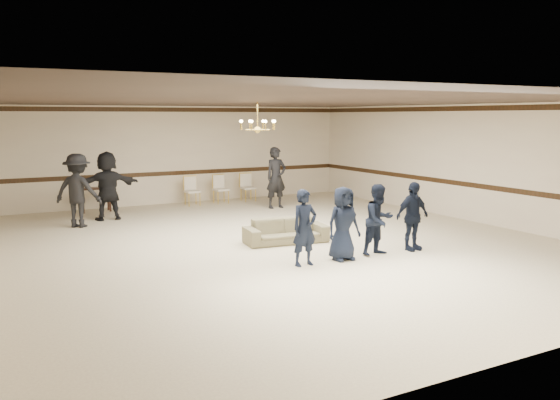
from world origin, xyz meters
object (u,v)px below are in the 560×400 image
Objects in this scene: boy_b at (343,224)px; banquet_chair_left at (192,191)px; settee at (286,231)px; adult_mid at (107,186)px; boy_a at (305,228)px; chandelier at (257,116)px; banquet_chair_right at (248,188)px; boy_d at (412,216)px; banquet_chair_mid at (221,189)px; boy_c at (379,220)px; adult_left at (78,191)px; adult_right at (276,178)px; console_table at (96,200)px.

boy_b is 8.24m from banquet_chair_left.
adult_mid is at bearing 128.00° from settee.
boy_b is at bearing -4.16° from boy_a.
boy_b is 1.59× the size of banquet_chair_left.
banquet_chair_right is at bearing 67.03° from chandelier.
boy_d is at bearing -85.73° from banquet_chair_right.
chandelier is at bearing 127.58° from adult_mid.
adult_mid reaches higher than banquet_chair_mid.
boy_c is 8.29m from banquet_chair_right.
adult_right is at bearing -140.16° from adult_left.
settee is at bearing -66.56° from console_table.
adult_left is at bearing -154.26° from banquet_chair_left.
adult_mid is 5.17m from banquet_chair_right.
boy_c is 8.31m from banquet_chair_left.
adult_mid is 1.00× the size of adult_right.
boy_b is 1.00× the size of boy_d.
banquet_chair_right is at bearing 91.23° from adult_right.
adult_right reaches higher than banquet_chair_left.
adult_left is 6.23m from banquet_chair_right.
adult_right is (1.94, 6.47, 0.22)m from boy_b.
chandelier is at bearing 176.33° from adult_left.
boy_a is at bearing -97.22° from banquet_chair_left.
console_table is at bearing -86.77° from adult_mid.
adult_right is at bearing 55.77° from chandelier.
boy_d is (2.20, -3.03, -2.13)m from chandelier.
boy_d is at bearing 127.72° from adult_mid.
banquet_chair_mid is (1.04, 6.30, 0.19)m from settee.
settee is 0.98× the size of adult_right.
adult_mid and adult_right have the same top height.
banquet_chair_right is at bearing 77.67° from boy_b.
chandelier is at bearing 76.51° from boy_a.
banquet_chair_mid is at bearing -120.05° from adult_left.
boy_a is 0.79× the size of settee.
banquet_chair_mid is at bearing -3.91° from console_table.
boy_d is 0.77× the size of adult_left.
boy_c is 7.92m from adult_left.
banquet_chair_right is (0.90, 8.23, -0.28)m from boy_c.
boy_d is 6.48m from adult_right.
console_table is at bearing 117.36° from chandelier.
settee is at bearing 169.03° from adult_left.
boy_a is at bearing 173.81° from boy_c.
adult_mid reaches higher than banquet_chair_left.
banquet_chair_left is at bearing 137.29° from adult_right.
chandelier is 1.01× the size of banquet_chair_right.
banquet_chair_right reaches higher than console_table.
banquet_chair_right is (0.00, 8.23, -0.28)m from boy_d.
adult_mid is (-2.92, 4.94, 0.68)m from settee.
chandelier reaches higher than banquet_chair_right.
adult_mid reaches higher than boy_b.
adult_right reaches higher than boy_c.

